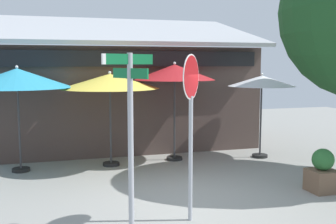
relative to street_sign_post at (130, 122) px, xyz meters
The scene contains 9 objects.
ground_plane 2.62m from the street_sign_post, 40.54° to the left, with size 28.00×28.00×0.10m, color gray.
cafe_building 7.30m from the street_sign_post, 81.06° to the left, with size 8.61×4.69×4.37m.
street_sign_post is the anchor object (origin of this frame).
stop_sign 1.07m from the street_sign_post, ahead, with size 0.49×0.59×2.84m.
patio_umbrella_teal_left 4.77m from the street_sign_post, 114.02° to the left, with size 2.65×2.65×2.64m.
patio_umbrella_mustard_center 4.31m from the street_sign_post, 85.64° to the left, with size 2.57×2.57×2.49m.
patio_umbrella_crimson_right 4.95m from the street_sign_post, 64.30° to the left, with size 2.23×2.23×2.73m.
patio_umbrella_ivory_far_right 6.11m from the street_sign_post, 41.28° to the left, with size 1.90×1.90×2.42m.
sidewalk_planter 4.52m from the street_sign_post, 10.49° to the left, with size 0.55×0.55×0.92m.
Camera 1 is at (-2.70, -7.58, 2.68)m, focal length 43.96 mm.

